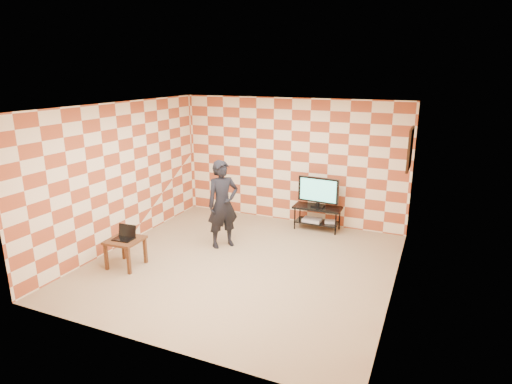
# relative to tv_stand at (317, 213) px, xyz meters

# --- Properties ---
(floor) EXTENTS (5.00, 5.00, 0.00)m
(floor) POSITION_rel_tv_stand_xyz_m (-0.72, -2.18, -0.37)
(floor) COLOR #9D8C67
(floor) RESTS_ON ground
(wall_back) EXTENTS (5.00, 0.02, 2.70)m
(wall_back) POSITION_rel_tv_stand_xyz_m (-0.72, 0.32, 0.98)
(wall_back) COLOR #FAEAC2
(wall_back) RESTS_ON ground
(wall_front) EXTENTS (5.00, 0.02, 2.70)m
(wall_front) POSITION_rel_tv_stand_xyz_m (-0.72, -4.68, 0.98)
(wall_front) COLOR #FAEAC2
(wall_front) RESTS_ON ground
(wall_left) EXTENTS (0.02, 5.00, 2.70)m
(wall_left) POSITION_rel_tv_stand_xyz_m (-3.22, -2.18, 0.98)
(wall_left) COLOR #FAEAC2
(wall_left) RESTS_ON ground
(wall_right) EXTENTS (0.02, 5.00, 2.70)m
(wall_right) POSITION_rel_tv_stand_xyz_m (1.78, -2.18, 0.98)
(wall_right) COLOR #FAEAC2
(wall_right) RESTS_ON ground
(ceiling) EXTENTS (5.00, 5.00, 0.02)m
(ceiling) POSITION_rel_tv_stand_xyz_m (-0.72, -2.18, 2.33)
(ceiling) COLOR white
(ceiling) RESTS_ON wall_back
(wall_art) EXTENTS (0.04, 0.72, 0.72)m
(wall_art) POSITION_rel_tv_stand_xyz_m (1.75, -0.63, 1.58)
(wall_art) COLOR black
(wall_art) RESTS_ON wall_right
(tv_stand) EXTENTS (0.99, 0.45, 0.50)m
(tv_stand) POSITION_rel_tv_stand_xyz_m (0.00, 0.00, 0.00)
(tv_stand) COLOR black
(tv_stand) RESTS_ON floor
(tv) EXTENTS (0.87, 0.18, 0.63)m
(tv) POSITION_rel_tv_stand_xyz_m (0.00, -0.00, 0.48)
(tv) COLOR black
(tv) RESTS_ON tv_stand
(dvd_player) EXTENTS (0.39, 0.28, 0.06)m
(dvd_player) POSITION_rel_tv_stand_xyz_m (-0.10, -0.04, -0.16)
(dvd_player) COLOR #B8B8BA
(dvd_player) RESTS_ON tv_stand
(game_console) EXTENTS (0.26, 0.22, 0.05)m
(game_console) POSITION_rel_tv_stand_xyz_m (0.28, 0.03, -0.17)
(game_console) COLOR silver
(game_console) RESTS_ON tv_stand
(side_table) EXTENTS (0.57, 0.57, 0.50)m
(side_table) POSITION_rel_tv_stand_xyz_m (-2.51, -3.03, 0.05)
(side_table) COLOR #3E2614
(side_table) RESTS_ON floor
(laptop) EXTENTS (0.36, 0.29, 0.23)m
(laptop) POSITION_rel_tv_stand_xyz_m (-2.52, -3.01, 0.18)
(laptop) COLOR black
(laptop) RESTS_ON side_table
(person) EXTENTS (0.70, 0.72, 1.67)m
(person) POSITION_rel_tv_stand_xyz_m (-1.40, -1.57, 0.47)
(person) COLOR black
(person) RESTS_ON floor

